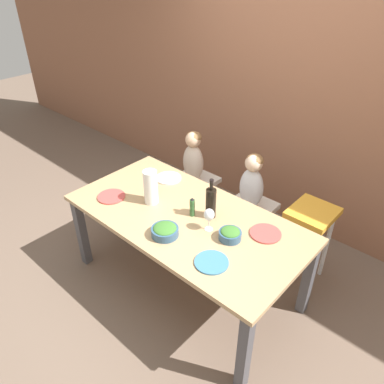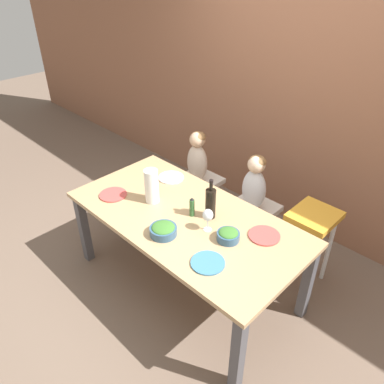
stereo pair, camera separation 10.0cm
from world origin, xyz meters
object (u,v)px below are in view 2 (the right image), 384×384
at_px(paper_towel_roll, 152,186).
at_px(dinner_plate_back_left, 171,177).
at_px(person_child_center, 255,182).
at_px(wine_glass_near, 208,216).
at_px(chair_far_center, 251,214).
at_px(person_child_left, 197,156).
at_px(chair_far_left, 197,186).
at_px(chair_right_highchair, 312,228).
at_px(wine_bottle, 211,203).
at_px(dinner_plate_front_left, 113,195).
at_px(salad_bowl_large, 163,230).
at_px(salad_bowl_small, 228,235).
at_px(dinner_plate_back_right, 264,236).
at_px(dinner_plate_front_right, 208,263).

height_order(paper_towel_roll, dinner_plate_back_left, paper_towel_roll).
xyz_separation_m(person_child_center, wine_glass_near, (0.14, -0.76, 0.12)).
bearing_deg(wine_glass_near, paper_towel_roll, -176.05).
xyz_separation_m(chair_far_center, person_child_left, (-0.68, 0.00, 0.34)).
distance_m(chair_far_left, chair_right_highchair, 1.27).
bearing_deg(wine_bottle, paper_towel_roll, -160.43).
bearing_deg(person_child_left, chair_far_left, -90.00).
relative_size(chair_right_highchair, dinner_plate_front_left, 3.13).
xyz_separation_m(chair_far_left, dinner_plate_front_left, (-0.02, -0.97, 0.34)).
bearing_deg(salad_bowl_large, person_child_center, 87.50).
height_order(salad_bowl_large, salad_bowl_small, same).
bearing_deg(salad_bowl_large, wine_bottle, 75.88).
distance_m(person_child_left, paper_towel_roll, 0.85).
distance_m(person_child_center, dinner_plate_back_right, 0.71).
bearing_deg(wine_bottle, person_child_center, 94.75).
bearing_deg(dinner_plate_front_left, chair_far_center, 53.82).
xyz_separation_m(chair_far_center, dinner_plate_front_right, (0.38, -1.01, 0.34)).
bearing_deg(wine_glass_near, dinner_plate_back_left, 156.87).
bearing_deg(chair_right_highchair, dinner_plate_front_left, -143.11).
distance_m(person_child_left, dinner_plate_front_left, 0.97).
relative_size(dinner_plate_front_left, dinner_plate_front_right, 1.00).
bearing_deg(salad_bowl_small, person_child_left, 143.65).
distance_m(paper_towel_roll, dinner_plate_back_right, 0.94).
xyz_separation_m(chair_right_highchair, paper_towel_roll, (-0.99, -0.79, 0.31)).
bearing_deg(chair_far_center, dinner_plate_front_left, -126.18).
xyz_separation_m(person_child_left, paper_towel_roll, (0.27, -0.79, 0.13)).
bearing_deg(chair_right_highchair, paper_towel_roll, -141.46).
relative_size(person_child_center, dinner_plate_back_right, 2.31).
bearing_deg(person_child_center, paper_towel_roll, -117.59).
height_order(chair_far_center, person_child_left, person_child_left).
bearing_deg(chair_far_left, wine_bottle, -40.44).
bearing_deg(salad_bowl_small, chair_far_center, 113.34).
bearing_deg(wine_bottle, dinner_plate_back_right, 12.97).
bearing_deg(person_child_left, dinner_plate_back_left, -75.83).
relative_size(paper_towel_roll, dinner_plate_front_right, 1.26).
distance_m(salad_bowl_large, salad_bowl_small, 0.45).
distance_m(dinner_plate_back_left, dinner_plate_back_right, 1.05).
height_order(wine_bottle, salad_bowl_large, wine_bottle).
relative_size(person_child_center, salad_bowl_small, 3.25).
relative_size(person_child_center, salad_bowl_large, 2.66).
bearing_deg(chair_right_highchair, wine_glass_near, -120.15).
bearing_deg(dinner_plate_front_left, chair_right_highchair, 36.89).
bearing_deg(salad_bowl_large, salad_bowl_small, 37.15).
bearing_deg(paper_towel_roll, person_child_center, 62.41).
height_order(chair_far_left, chair_right_highchair, chair_right_highchair).
bearing_deg(chair_far_left, dinner_plate_back_right, -24.57).
bearing_deg(person_child_left, dinner_plate_front_left, -91.40).
height_order(dinner_plate_back_right, dinner_plate_front_right, same).
bearing_deg(chair_far_center, chair_far_left, 180.00).
height_order(chair_far_center, salad_bowl_large, salad_bowl_large).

